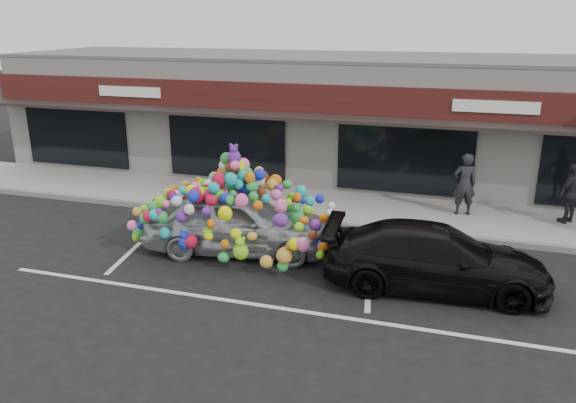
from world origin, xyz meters
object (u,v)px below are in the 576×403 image
(toy_car, at_px, (237,215))
(pedestrian_a, at_px, (464,184))
(pedestrian_c, at_px, (571,193))
(black_sedan, at_px, (436,258))

(toy_car, bearing_deg, pedestrian_a, -61.96)
(pedestrian_c, bearing_deg, black_sedan, 9.33)
(black_sedan, bearing_deg, pedestrian_c, -38.33)
(pedestrian_c, bearing_deg, pedestrian_a, -43.47)
(black_sedan, xyz_separation_m, pedestrian_c, (3.36, 4.87, 0.30))
(toy_car, xyz_separation_m, black_sedan, (4.81, -0.66, -0.27))
(black_sedan, xyz_separation_m, pedestrian_a, (0.54, 4.75, 0.36))
(black_sedan, bearing_deg, pedestrian_a, -10.30)
(pedestrian_a, relative_size, pedestrian_c, 1.07)
(black_sedan, distance_m, pedestrian_a, 4.79)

